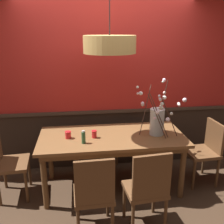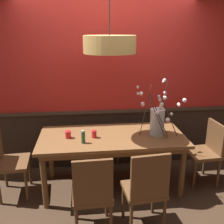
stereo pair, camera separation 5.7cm
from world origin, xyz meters
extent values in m
plane|color=#422D1E|center=(0.00, 0.00, 0.00)|extent=(24.00, 24.00, 0.00)
cube|color=#2D2119|center=(0.00, 0.70, 0.44)|extent=(5.52, 0.12, 0.88)
cube|color=#3E2E24|center=(0.00, 0.69, 0.90)|extent=(5.52, 0.14, 0.05)
cube|color=#B2231E|center=(0.00, 0.70, 1.80)|extent=(5.52, 0.12, 1.84)
cube|color=brown|center=(0.00, 0.00, 0.75)|extent=(1.90, 0.87, 0.04)
cube|color=brown|center=(0.00, 0.00, 0.69)|extent=(1.79, 0.76, 0.08)
cylinder|color=brown|center=(-0.86, -0.35, 0.37)|extent=(0.07, 0.07, 0.73)
cylinder|color=brown|center=(0.86, -0.35, 0.37)|extent=(0.07, 0.07, 0.73)
cylinder|color=brown|center=(-0.86, 0.35, 0.37)|extent=(0.07, 0.07, 0.73)
cylinder|color=brown|center=(0.86, 0.35, 0.37)|extent=(0.07, 0.07, 0.73)
cube|color=brown|center=(0.33, 0.77, 0.46)|extent=(0.43, 0.41, 0.04)
cube|color=brown|center=(0.32, 0.95, 0.71)|extent=(0.39, 0.05, 0.47)
cylinder|color=brown|center=(0.51, 0.61, 0.22)|extent=(0.04, 0.04, 0.44)
cylinder|color=brown|center=(0.16, 0.60, 0.22)|extent=(0.04, 0.04, 0.44)
cylinder|color=brown|center=(0.50, 0.95, 0.22)|extent=(0.04, 0.04, 0.44)
cylinder|color=brown|center=(0.15, 0.93, 0.22)|extent=(0.04, 0.04, 0.44)
cube|color=brown|center=(-0.30, -0.77, 0.44)|extent=(0.43, 0.42, 0.04)
cube|color=brown|center=(-0.29, -0.95, 0.70)|extent=(0.39, 0.05, 0.48)
cylinder|color=brown|center=(-0.48, -0.60, 0.21)|extent=(0.04, 0.04, 0.42)
cylinder|color=brown|center=(-0.13, -0.59, 0.21)|extent=(0.04, 0.04, 0.42)
cylinder|color=brown|center=(-0.12, -0.94, 0.21)|extent=(0.04, 0.04, 0.42)
cube|color=brown|center=(-0.30, 0.75, 0.46)|extent=(0.45, 0.40, 0.04)
cube|color=brown|center=(-0.30, 0.92, 0.70)|extent=(0.41, 0.05, 0.44)
cylinder|color=brown|center=(-0.10, 0.59, 0.22)|extent=(0.04, 0.04, 0.44)
cylinder|color=brown|center=(-0.48, 0.58, 0.22)|extent=(0.04, 0.04, 0.44)
cylinder|color=brown|center=(-0.12, 0.92, 0.22)|extent=(0.04, 0.04, 0.44)
cylinder|color=brown|center=(-0.49, 0.91, 0.22)|extent=(0.04, 0.04, 0.44)
cube|color=brown|center=(-1.29, -0.02, 0.46)|extent=(0.42, 0.48, 0.04)
cylinder|color=brown|center=(-1.14, 0.19, 0.22)|extent=(0.04, 0.04, 0.44)
cylinder|color=brown|center=(-1.11, -0.20, 0.22)|extent=(0.04, 0.04, 0.44)
cylinder|color=brown|center=(-1.46, 0.17, 0.22)|extent=(0.04, 0.04, 0.44)
cube|color=brown|center=(0.26, -0.78, 0.45)|extent=(0.46, 0.43, 0.04)
cube|color=brown|center=(0.27, -0.95, 0.72)|extent=(0.40, 0.07, 0.48)
cylinder|color=brown|center=(0.06, -0.63, 0.22)|extent=(0.04, 0.04, 0.43)
cylinder|color=brown|center=(0.42, -0.59, 0.22)|extent=(0.04, 0.04, 0.43)
cylinder|color=brown|center=(0.09, -0.96, 0.22)|extent=(0.04, 0.04, 0.43)
cylinder|color=brown|center=(0.45, -0.92, 0.22)|extent=(0.04, 0.04, 0.43)
cube|color=brown|center=(1.25, -0.02, 0.46)|extent=(0.44, 0.45, 0.04)
cube|color=brown|center=(1.44, -0.01, 0.69)|extent=(0.06, 0.41, 0.42)
cylinder|color=brown|center=(1.09, -0.22, 0.22)|extent=(0.04, 0.04, 0.44)
cylinder|color=brown|center=(1.06, 0.15, 0.22)|extent=(0.04, 0.04, 0.44)
cylinder|color=brown|center=(1.44, -0.19, 0.22)|extent=(0.04, 0.04, 0.44)
cylinder|color=brown|center=(1.42, 0.17, 0.22)|extent=(0.04, 0.04, 0.44)
cylinder|color=silver|center=(0.59, -0.03, 0.95)|extent=(0.19, 0.19, 0.35)
cylinder|color=silver|center=(0.59, -0.03, 0.82)|extent=(0.17, 0.17, 0.08)
cylinder|color=#472D23|center=(0.66, 0.02, 1.14)|extent=(0.12, 0.10, 0.71)
sphere|color=white|center=(0.68, 0.09, 1.46)|extent=(0.03, 0.03, 0.03)
sphere|color=white|center=(0.70, 0.11, 1.47)|extent=(0.05, 0.05, 0.05)
sphere|color=white|center=(0.69, 0.03, 1.32)|extent=(0.04, 0.04, 0.04)
sphere|color=white|center=(0.68, 0.00, 1.27)|extent=(0.05, 0.05, 0.05)
cylinder|color=#472D23|center=(0.45, 0.06, 1.09)|extent=(0.20, 0.21, 0.63)
sphere|color=white|center=(0.42, 0.07, 1.16)|extent=(0.04, 0.04, 0.04)
sphere|color=white|center=(0.36, 0.14, 1.30)|extent=(0.03, 0.03, 0.03)
sphere|color=white|center=(0.41, 0.06, 1.18)|extent=(0.05, 0.05, 0.05)
sphere|color=white|center=(0.43, 0.12, 1.15)|extent=(0.04, 0.04, 0.04)
sphere|color=white|center=(0.40, 0.12, 1.30)|extent=(0.05, 0.05, 0.05)
sphere|color=white|center=(0.35, 0.14, 1.38)|extent=(0.04, 0.04, 0.04)
cylinder|color=#472D23|center=(0.70, -0.21, 1.05)|extent=(0.30, 0.19, 0.55)
sphere|color=white|center=(0.67, -0.22, 1.04)|extent=(0.06, 0.06, 0.06)
sphere|color=white|center=(0.80, -0.36, 1.33)|extent=(0.05, 0.05, 0.05)
sphere|color=white|center=(0.76, -0.30, 1.26)|extent=(0.04, 0.04, 0.04)
sphere|color=white|center=(0.75, -0.34, 1.26)|extent=(0.03, 0.03, 0.03)
sphere|color=white|center=(0.69, -0.26, 1.13)|extent=(0.04, 0.04, 0.04)
cylinder|color=#472D23|center=(0.58, -0.14, 1.07)|extent=(0.26, 0.08, 0.58)
sphere|color=white|center=(0.56, -0.21, 1.22)|extent=(0.03, 0.03, 0.03)
sphere|color=white|center=(0.58, -0.19, 1.19)|extent=(0.05, 0.05, 0.05)
sphere|color=white|center=(0.59, -0.19, 1.19)|extent=(0.05, 0.05, 0.05)
cylinder|color=#472D23|center=(0.54, -0.18, 1.07)|extent=(0.26, 0.03, 0.59)
sphere|color=white|center=(0.52, -0.16, 1.05)|extent=(0.04, 0.04, 0.04)
sphere|color=white|center=(0.51, -0.32, 1.37)|extent=(0.03, 0.03, 0.03)
sphere|color=white|center=(0.54, -0.28, 1.31)|extent=(0.03, 0.03, 0.03)
sphere|color=white|center=(0.53, -0.20, 1.14)|extent=(0.05, 0.05, 0.05)
sphere|color=white|center=(0.55, -0.29, 1.27)|extent=(0.04, 0.04, 0.04)
sphere|color=white|center=(0.52, -0.31, 1.34)|extent=(0.03, 0.03, 0.03)
cylinder|color=red|center=(-0.23, -0.04, 0.82)|extent=(0.06, 0.06, 0.10)
torus|color=red|center=(-0.23, -0.04, 0.87)|extent=(0.07, 0.07, 0.01)
cylinder|color=silver|center=(-0.23, -0.04, 0.81)|extent=(0.04, 0.04, 0.05)
cylinder|color=red|center=(-0.57, -0.02, 0.82)|extent=(0.07, 0.07, 0.09)
torus|color=red|center=(-0.57, -0.02, 0.87)|extent=(0.08, 0.08, 0.01)
cylinder|color=silver|center=(-0.57, -0.02, 0.81)|extent=(0.05, 0.05, 0.05)
cylinder|color=#2D5633|center=(-0.38, -0.19, 0.85)|extent=(0.05, 0.05, 0.15)
cylinder|color=beige|center=(-0.38, -0.19, 0.93)|extent=(0.04, 0.04, 0.02)
cylinder|color=tan|center=(-0.03, -0.01, 1.94)|extent=(0.62, 0.62, 0.20)
sphere|color=#F9EAB7|center=(-0.03, -0.01, 1.91)|extent=(0.14, 0.14, 0.14)
cylinder|color=black|center=(-0.03, -0.01, 2.38)|extent=(0.01, 0.01, 0.69)
camera|label=1|loc=(-0.41, -3.10, 2.10)|focal=41.33mm
camera|label=2|loc=(-0.35, -3.11, 2.10)|focal=41.33mm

